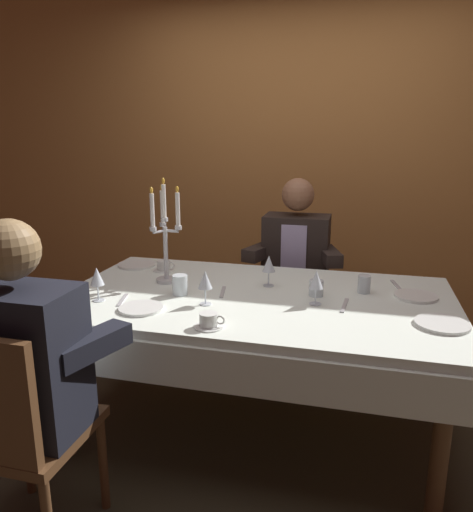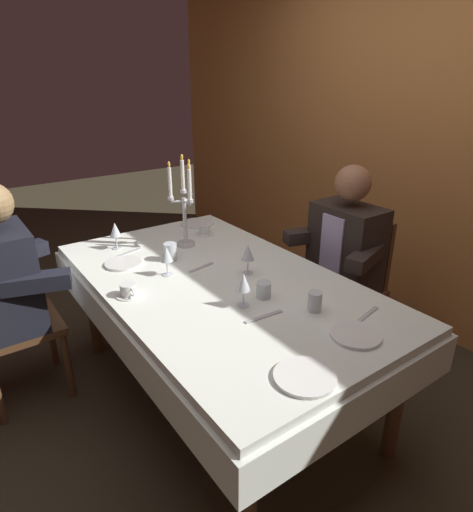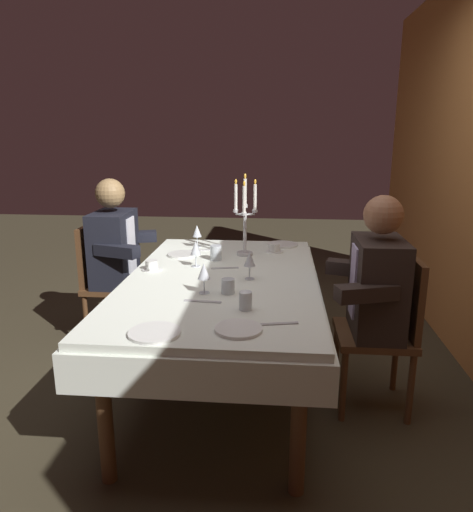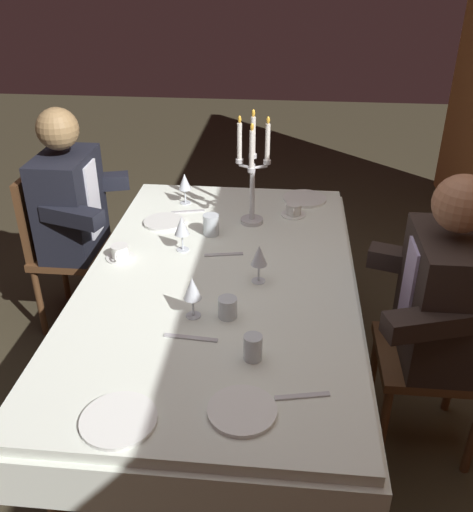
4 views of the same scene
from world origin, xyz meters
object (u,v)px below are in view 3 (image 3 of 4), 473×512
wine_glass_2 (204,272)px  coffee_cup_0 (152,266)px  dinner_plate_3 (282,245)px  seated_diner_1 (379,286)px  dinner_plate_2 (182,254)px  wine_glass_3 (197,232)px  seated_diner_0 (113,247)px  dining_table (222,296)px  water_tumbler_0 (228,286)px  dinner_plate_1 (155,333)px  wine_glass_1 (196,249)px  water_tumbler_2 (216,253)px  candelabra (245,220)px  water_tumbler_1 (246,301)px  dinner_plate_0 (238,329)px  coffee_cup_1 (274,248)px  wine_glass_0 (250,260)px

wine_glass_2 → coffee_cup_0: 0.56m
dinner_plate_3 → seated_diner_1: size_ratio=0.18×
dinner_plate_2 → wine_glass_3: size_ratio=1.23×
wine_glass_2 → seated_diner_0: seated_diner_0 is taller
dining_table → water_tumbler_0: water_tumbler_0 is taller
wine_glass_2 → dinner_plate_1: bearing=-13.4°
wine_glass_1 → water_tumbler_2: size_ratio=1.65×
candelabra → water_tumbler_0: size_ratio=7.05×
wine_glass_1 → coffee_cup_0: bearing=-68.9°
water_tumbler_2 → seated_diner_1: seated_diner_1 is taller
coffee_cup_0 → seated_diner_1: 1.34m
water_tumbler_2 → coffee_cup_0: bearing=-53.9°
water_tumbler_2 → seated_diner_0: bearing=-110.1°
dinner_plate_1 → water_tumbler_1: size_ratio=2.48×
candelabra → seated_diner_1: (0.59, 0.79, -0.25)m
wine_glass_2 → dinner_plate_2: bearing=-160.4°
dinner_plate_1 → dinner_plate_3: bearing=161.7°
dining_table → seated_diner_0: bearing=-126.7°
water_tumbler_1 → candelabra: bearing=-175.6°
dinner_plate_3 → water_tumbler_1: 1.34m
dinner_plate_0 → coffee_cup_1: bearing=174.3°
seated_diner_1 → wine_glass_0: bearing=-93.8°
dining_table → dinner_plate_0: bearing=12.2°
dinner_plate_3 → wine_glass_3: bearing=-80.6°
dinner_plate_3 → water_tumbler_0: 1.14m
wine_glass_1 → water_tumbler_2: 0.21m
wine_glass_2 → water_tumbler_2: (-0.66, -0.02, -0.07)m
water_tumbler_0 → coffee_cup_0: bearing=-127.1°
seated_diner_0 → dining_table: bearing=53.3°
dinner_plate_2 → dinner_plate_0: bearing=21.9°
dinner_plate_1 → water_tumbler_2: bearing=175.1°
wine_glass_1 → dinner_plate_3: bearing=138.3°
dining_table → dinner_plate_3: 0.90m
wine_glass_1 → seated_diner_1: (0.28, 1.07, -0.12)m
water_tumbler_2 → dining_table: bearing=12.7°
coffee_cup_0 → seated_diner_1: size_ratio=0.11×
candelabra → seated_diner_0: 1.03m
water_tumbler_1 → coffee_cup_0: bearing=-134.7°
coffee_cup_1 → seated_diner_1: 0.91m
dinner_plate_0 → seated_diner_0: (-1.42, -1.05, -0.01)m
coffee_cup_1 → seated_diner_0: seated_diner_0 is taller
water_tumbler_0 → water_tumbler_2: water_tumbler_2 is taller
coffee_cup_1 → seated_diner_1: (0.69, 0.59, -0.03)m
dinner_plate_0 → dinner_plate_2: bearing=-158.1°
dining_table → wine_glass_3: 0.79m
dining_table → dinner_plate_2: (-0.46, -0.33, 0.13)m
candelabra → water_tumbler_2: bearing=-51.0°
dinner_plate_2 → seated_diner_0: bearing=-109.5°
water_tumbler_1 → coffee_cup_1: (-1.13, 0.12, -0.02)m
water_tumbler_0 → water_tumbler_1: (0.23, 0.11, 0.01)m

